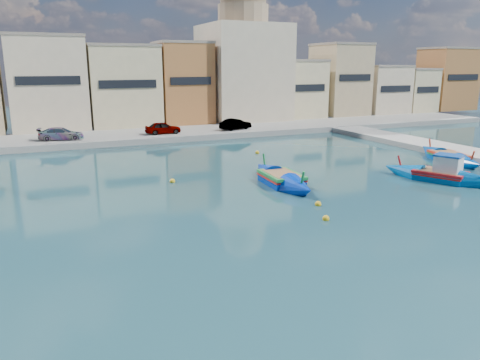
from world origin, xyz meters
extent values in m
plane|color=#123037|center=(0.00, 0.00, 0.00)|extent=(160.00, 160.00, 0.00)
cube|color=gray|center=(0.00, 32.00, 0.30)|extent=(80.00, 8.00, 0.60)
cube|color=beige|center=(-13.86, 39.12, 5.55)|extent=(7.88, 6.24, 9.89)
cube|color=gray|center=(-13.86, 39.12, 10.64)|extent=(8.04, 6.37, 0.30)
cube|color=black|center=(-13.86, 35.95, 6.04)|extent=(6.30, 0.10, 0.90)
cube|color=beige|center=(-5.74, 39.72, 5.09)|extent=(7.88, 7.44, 8.99)
cube|color=gray|center=(-5.74, 39.72, 9.74)|extent=(8.04, 7.59, 0.30)
cube|color=black|center=(-5.74, 35.95, 5.54)|extent=(6.30, 0.10, 0.90)
cube|color=#AF6C37|center=(1.54, 39.07, 5.31)|extent=(6.17, 6.13, 9.43)
cube|color=gray|center=(1.54, 39.07, 10.18)|extent=(6.29, 6.26, 0.30)
cube|color=black|center=(1.54, 35.95, 5.78)|extent=(4.93, 0.10, 0.90)
cube|color=tan|center=(9.05, 39.85, 3.63)|extent=(7.31, 7.69, 6.05)
cube|color=gray|center=(9.05, 39.85, 6.80)|extent=(7.46, 7.85, 0.30)
cube|color=black|center=(9.05, 35.95, 3.93)|extent=(5.85, 0.10, 0.90)
cube|color=beige|center=(17.02, 39.65, 4.31)|extent=(7.54, 7.30, 7.41)
cube|color=gray|center=(17.02, 39.65, 8.16)|extent=(7.69, 7.45, 0.30)
cube|color=black|center=(17.02, 35.95, 4.68)|extent=(6.03, 0.10, 0.90)
cube|color=tan|center=(24.93, 39.49, 5.42)|extent=(6.36, 6.97, 9.63)
cube|color=gray|center=(24.93, 39.49, 10.38)|extent=(6.48, 7.11, 0.30)
cube|color=black|center=(24.93, 35.95, 5.90)|extent=(5.09, 0.10, 0.90)
cube|color=beige|center=(32.15, 39.35, 3.93)|extent=(6.63, 6.70, 6.65)
cube|color=gray|center=(32.15, 39.35, 7.40)|extent=(6.76, 6.83, 0.30)
cube|color=black|center=(32.15, 35.95, 4.26)|extent=(5.30, 0.10, 0.90)
cube|color=beige|center=(38.26, 39.75, 3.70)|extent=(5.08, 7.51, 6.20)
cube|color=gray|center=(38.26, 39.75, 6.95)|extent=(5.18, 7.66, 0.30)
cube|color=black|center=(38.26, 35.95, 4.01)|extent=(4.06, 0.10, 0.90)
cube|color=#AF6C37|center=(45.15, 39.00, 5.27)|extent=(7.79, 6.00, 9.33)
cube|color=gray|center=(45.15, 39.00, 10.08)|extent=(7.95, 6.12, 0.30)
cube|color=black|center=(45.15, 35.95, 5.73)|extent=(6.23, 0.10, 0.90)
cube|color=beige|center=(10.00, 40.00, 6.60)|extent=(10.00, 10.00, 12.00)
cylinder|color=#9E8466|center=(10.00, 40.00, 13.80)|extent=(6.40, 6.40, 2.40)
imported|color=#4C1919|center=(-3.40, 30.50, 1.23)|extent=(3.72, 1.58, 1.25)
imported|color=#4C1919|center=(4.82, 30.50, 1.21)|extent=(3.89, 2.23, 1.21)
imported|color=#4C1919|center=(-13.40, 30.50, 1.20)|extent=(4.35, 2.26, 1.20)
cube|color=#0055A1|center=(9.13, 5.49, 0.19)|extent=(3.10, 3.63, 0.97)
cone|color=#0055A1|center=(8.01, 7.79, 0.24)|extent=(3.00, 3.44, 2.42)
cube|color=red|center=(9.13, 5.49, 0.60)|extent=(3.24, 3.82, 0.17)
cube|color=red|center=(9.13, 5.49, 0.43)|extent=(3.21, 3.72, 0.10)
cube|color=olive|center=(9.13, 5.49, 0.68)|extent=(2.71, 3.25, 0.06)
cylinder|color=red|center=(7.90, 8.02, 0.87)|extent=(0.32, 0.47, 1.06)
cube|color=white|center=(9.33, 5.09, 1.21)|extent=(1.91, 2.01, 1.07)
cube|color=#0F47A5|center=(9.33, 5.09, 1.80)|extent=(2.03, 2.15, 0.12)
cube|color=#0043A2|center=(15.00, 10.15, 0.19)|extent=(2.69, 3.58, 0.97)
cone|color=#0043A2|center=(15.68, 12.70, 0.24)|extent=(2.63, 3.35, 2.43)
cone|color=#0043A2|center=(14.32, 7.60, 0.24)|extent=(2.63, 3.35, 2.43)
cube|color=red|center=(15.00, 10.15, 0.60)|extent=(2.81, 3.77, 0.17)
cube|color=#197F33|center=(15.00, 10.15, 0.43)|extent=(2.80, 3.66, 0.10)
cube|color=olive|center=(15.00, 10.15, 0.68)|extent=(2.33, 3.23, 0.06)
cylinder|color=red|center=(15.75, 12.96, 0.87)|extent=(0.25, 0.48, 1.05)
cylinder|color=red|center=(14.25, 7.35, 0.87)|extent=(0.25, 0.48, 1.05)
cube|color=#002CAB|center=(-1.11, 9.06, 0.21)|extent=(2.28, 3.29, 1.05)
cone|color=#002CAB|center=(-0.94, 11.67, 0.26)|extent=(2.27, 3.09, 2.58)
cone|color=#002CAB|center=(-1.27, 6.45, 0.26)|extent=(2.27, 3.09, 2.58)
cube|color=#187B33|center=(-1.11, 9.06, 0.65)|extent=(2.38, 3.46, 0.19)
cube|color=red|center=(-1.11, 9.06, 0.46)|extent=(2.39, 3.35, 0.10)
cube|color=olive|center=(-1.11, 9.06, 0.73)|extent=(1.95, 2.98, 0.06)
cylinder|color=#187B33|center=(-0.93, 11.93, 0.94)|extent=(0.18, 0.50, 1.14)
cylinder|color=#187B33|center=(-1.28, 6.19, 0.94)|extent=(0.18, 0.50, 1.14)
sphere|color=gold|center=(-2.59, 1.67, 0.08)|extent=(0.36, 0.36, 0.36)
sphere|color=gold|center=(-1.56, 3.96, 0.08)|extent=(0.36, 0.36, 0.36)
sphere|color=gold|center=(2.15, 19.41, 0.08)|extent=(0.36, 0.36, 0.36)
sphere|color=gold|center=(-7.57, 12.37, 0.08)|extent=(0.36, 0.36, 0.36)
sphere|color=gold|center=(11.13, 6.30, 0.08)|extent=(0.36, 0.36, 0.36)
camera|label=1|loc=(-15.66, -17.16, 7.69)|focal=35.00mm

